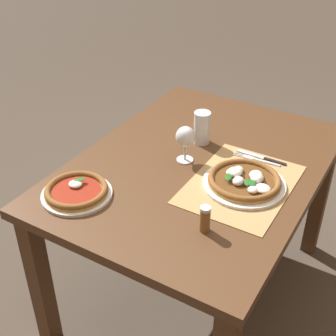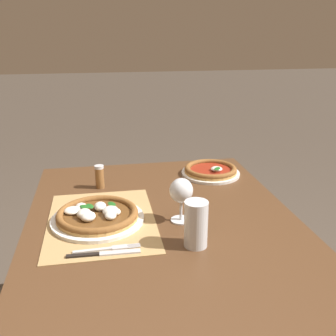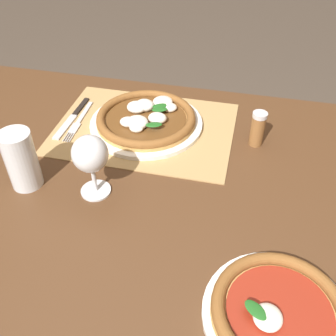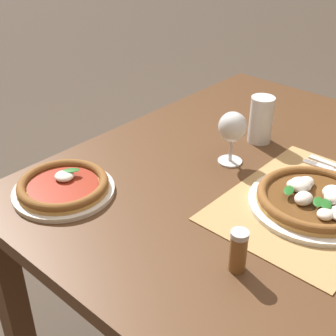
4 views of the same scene
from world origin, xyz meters
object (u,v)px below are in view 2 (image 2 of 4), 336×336
(pepper_shaker, at_px, (100,177))
(pizza_near, at_px, (97,215))
(fork, at_px, (108,249))
(knife, at_px, (104,254))
(wine_glass, at_px, (181,192))
(pint_glass, at_px, (196,225))
(pizza_far, at_px, (211,171))

(pepper_shaker, bearing_deg, pizza_near, -2.66)
(fork, relative_size, pepper_shaker, 2.07)
(fork, height_order, knife, knife)
(knife, distance_m, pepper_shaker, 0.53)
(fork, height_order, pepper_shaker, pepper_shaker)
(pizza_near, relative_size, wine_glass, 2.04)
(wine_glass, relative_size, pint_glass, 1.07)
(pizza_near, relative_size, pepper_shaker, 3.26)
(wine_glass, relative_size, fork, 0.77)
(fork, bearing_deg, pint_glass, 85.95)
(pizza_near, height_order, pepper_shaker, pepper_shaker)
(pizza_near, bearing_deg, wine_glass, 81.12)
(pizza_near, distance_m, wine_glass, 0.30)
(wine_glass, bearing_deg, pepper_shaker, -142.51)
(pizza_far, height_order, pepper_shaker, pepper_shaker)
(pizza_near, xyz_separation_m, wine_glass, (0.04, 0.28, 0.08))
(pint_glass, xyz_separation_m, knife, (0.01, -0.28, -0.06))
(pizza_near, height_order, wine_glass, wine_glass)
(pizza_far, bearing_deg, pint_glass, -20.25)
(pizza_far, xyz_separation_m, fork, (0.57, -0.48, -0.01))
(pizza_far, relative_size, knife, 1.22)
(pint_glass, bearing_deg, fork, -94.05)
(pizza_far, distance_m, knife, 0.77)
(pizza_far, height_order, knife, pizza_far)
(knife, bearing_deg, pizza_near, -175.73)
(pizza_far, relative_size, pepper_shaker, 2.71)
(pizza_far, bearing_deg, pizza_near, -53.69)
(fork, xyz_separation_m, pepper_shaker, (-0.50, -0.01, 0.04))
(pizza_far, xyz_separation_m, wine_glass, (0.42, -0.23, 0.09))
(pepper_shaker, bearing_deg, fork, 1.53)
(wine_glass, bearing_deg, pizza_near, -98.88)
(wine_glass, xyz_separation_m, pepper_shaker, (-0.35, -0.27, -0.06))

